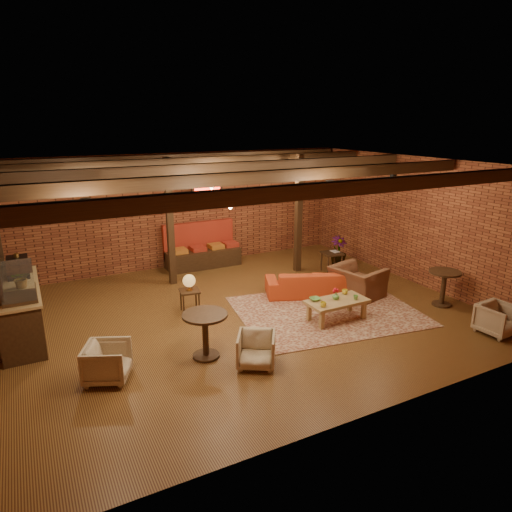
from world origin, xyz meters
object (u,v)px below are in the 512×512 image
armchair_a (107,360)px  armchair_far (498,318)px  plant_tall (340,222)px  side_table_lamp (189,284)px  sofa (310,283)px  coffee_table (336,302)px  side_table_book (332,254)px  round_table_left (205,328)px  armchair_right (358,277)px  round_table_right (444,283)px  armchair_b (256,348)px

armchair_a → armchair_far: size_ratio=1.03×
armchair_far → plant_tall: plant_tall is taller
side_table_lamp → sofa: bearing=-6.4°
coffee_table → side_table_book: 3.17m
round_table_left → armchair_right: size_ratio=0.74×
armchair_a → round_table_right: 7.32m
sofa → side_table_book: bearing=-120.1°
coffee_table → armchair_a: bearing=-177.8°
round_table_right → armchair_far: bearing=-97.6°
armchair_b → armchair_far: bearing=18.4°
sofa → plant_tall: size_ratio=0.83×
side_table_lamp → armchair_a: bearing=-136.7°
armchair_far → armchair_right: bearing=108.2°
armchair_b → coffee_table: bearing=52.1°
coffee_table → armchair_right: bearing=34.3°
side_table_lamp → plant_tall: bearing=14.2°
coffee_table → armchair_right: (1.27, 0.86, 0.09)m
armchair_right → armchair_far: size_ratio=1.67×
side_table_book → plant_tall: bearing=38.2°
round_table_left → armchair_right: armchair_right is taller
side_table_lamp → armchair_far: side_table_lamp is taller
round_table_left → plant_tall: plant_tall is taller
armchair_right → armchair_b: bearing=103.0°
round_table_left → armchair_far: (5.43, -1.77, -0.23)m
side_table_lamp → armchair_a: (-2.09, -1.97, -0.32)m
side_table_book → round_table_right: 3.18m
armchair_a → armchair_b: (2.34, -0.71, -0.02)m
side_table_lamp → plant_tall: 5.13m
plant_tall → side_table_lamp: bearing=-165.8°
coffee_table → armchair_far: size_ratio=1.93×
round_table_left → side_table_book: (4.80, 2.82, -0.04)m
coffee_table → armchair_a: coffee_table is taller
armchair_far → armchair_b: bearing=163.1°
coffee_table → plant_tall: plant_tall is taller
coffee_table → round_table_right: 2.68m
side_table_lamp → side_table_book: side_table_lamp is taller
armchair_b → round_table_right: size_ratio=0.80×
side_table_lamp → round_table_right: side_table_lamp is taller
side_table_book → side_table_lamp: bearing=-169.4°
round_table_right → armchair_far: size_ratio=1.21×
armchair_b → plant_tall: bearing=71.2°
side_table_lamp → side_table_book: (4.39, 0.82, -0.14)m
armchair_right → side_table_book: size_ratio=1.89×
sofa → side_table_book: size_ratio=3.54×
coffee_table → plant_tall: size_ratio=0.51×
armchair_a → armchair_right: armchair_right is taller
armchair_far → round_table_right: bearing=78.4°
coffee_table → armchair_a: size_ratio=1.88×
armchair_right → side_table_book: armchair_right is taller
coffee_table → armchair_right: armchair_right is taller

